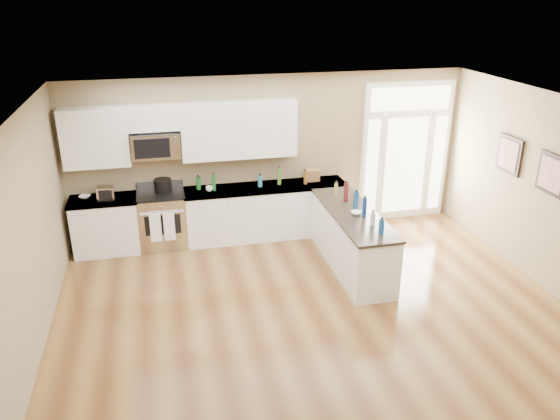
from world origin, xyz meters
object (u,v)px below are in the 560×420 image
peninsula_cabinet (352,242)px  kitchen_range (163,220)px  toaster_oven (106,193)px  stockpot (163,185)px

peninsula_cabinet → kitchen_range: (-2.87, 1.45, 0.04)m
kitchen_range → toaster_oven: (-0.86, -0.06, 0.58)m
stockpot → peninsula_cabinet: bearing=-29.1°
peninsula_cabinet → stockpot: bearing=150.9°
peninsula_cabinet → stockpot: stockpot is taller
kitchen_range → peninsula_cabinet: bearing=-26.8°
peninsula_cabinet → toaster_oven: (-3.73, 1.38, 0.62)m
peninsula_cabinet → kitchen_range: 3.22m
stockpot → toaster_oven: (-0.91, -0.18, -0.01)m
kitchen_range → stockpot: stockpot is taller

